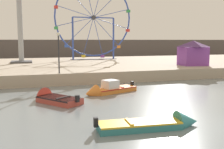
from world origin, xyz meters
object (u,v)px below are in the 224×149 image
(motorboat_orange_hull, at_px, (106,90))
(motorboat_teal_painted, at_px, (158,124))
(carnival_booth_purple_stall, at_px, (193,52))
(promenade_lamp_near, at_px, (59,47))
(ferris_wheel_blue_frame, at_px, (93,19))
(drop_tower_steel_tower, at_px, (19,7))
(motorboat_faded_red, at_px, (51,98))

(motorboat_orange_hull, distance_m, motorboat_teal_painted, 9.02)
(carnival_booth_purple_stall, height_order, promenade_lamp_near, promenade_lamp_near)
(ferris_wheel_blue_frame, height_order, promenade_lamp_near, ferris_wheel_blue_frame)
(motorboat_teal_painted, height_order, drop_tower_steel_tower, drop_tower_steel_tower)
(promenade_lamp_near, bearing_deg, motorboat_orange_hull, -57.47)
(motorboat_orange_hull, bearing_deg, motorboat_teal_painted, 68.71)
(motorboat_orange_hull, xyz_separation_m, ferris_wheel_blue_frame, (4.31, 22.43, 7.38))
(ferris_wheel_blue_frame, height_order, drop_tower_steel_tower, drop_tower_steel_tower)
(motorboat_faded_red, xyz_separation_m, drop_tower_steel_tower, (-2.36, 20.67, 8.51))
(carnival_booth_purple_stall, bearing_deg, drop_tower_steel_tower, 157.86)
(ferris_wheel_blue_frame, bearing_deg, carnival_booth_purple_stall, -56.04)
(carnival_booth_purple_stall, xyz_separation_m, promenade_lamp_near, (-16.83, -3.57, 0.91))
(promenade_lamp_near, bearing_deg, motorboat_faded_red, -101.10)
(ferris_wheel_blue_frame, height_order, carnival_booth_purple_stall, ferris_wheel_blue_frame)
(motorboat_orange_hull, relative_size, carnival_booth_purple_stall, 1.36)
(motorboat_faded_red, xyz_separation_m, carnival_booth_purple_stall, (18.14, 10.24, 2.53))
(motorboat_faded_red, relative_size, promenade_lamp_near, 1.05)
(motorboat_faded_red, distance_m, motorboat_teal_painted, 8.63)
(motorboat_orange_hull, height_order, ferris_wheel_blue_frame, ferris_wheel_blue_frame)
(motorboat_teal_painted, distance_m, promenade_lamp_near, 14.78)
(drop_tower_steel_tower, height_order, carnival_booth_purple_stall, drop_tower_steel_tower)
(motorboat_faded_red, bearing_deg, motorboat_teal_painted, 174.51)
(motorboat_faded_red, relative_size, drop_tower_steel_tower, 0.25)
(motorboat_orange_hull, bearing_deg, ferris_wheel_blue_frame, -122.39)
(motorboat_orange_hull, xyz_separation_m, promenade_lamp_near, (-3.18, 4.98, 3.36))
(promenade_lamp_near, bearing_deg, motorboat_teal_painted, -77.07)
(drop_tower_steel_tower, xyz_separation_m, promenade_lamp_near, (3.66, -14.01, -5.07))
(ferris_wheel_blue_frame, relative_size, drop_tower_steel_tower, 0.80)
(motorboat_faded_red, height_order, motorboat_teal_painted, motorboat_faded_red)
(motorboat_faded_red, bearing_deg, drop_tower_steel_tower, -30.61)
(motorboat_orange_hull, relative_size, motorboat_teal_painted, 0.92)
(motorboat_teal_painted, distance_m, ferris_wheel_blue_frame, 32.61)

